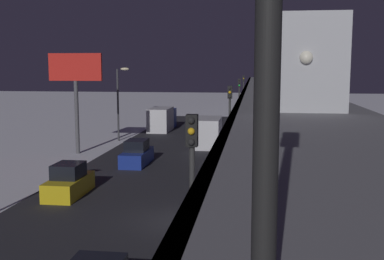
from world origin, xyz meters
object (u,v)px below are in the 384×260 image
at_px(sedan_blue_2, 137,154).
at_px(traffic_light_distant, 243,90).
at_px(delivery_van, 209,132).
at_px(traffic_light_far, 239,98).
at_px(traffic_light_near, 192,192).
at_px(traffic_light_mid, 230,117).
at_px(commercial_billboard, 76,77).
at_px(subway_train, 270,65).
at_px(sedan_yellow, 69,182).
at_px(box_truck, 162,119).

bearing_deg(sedan_blue_2, traffic_light_distant, -101.24).
relative_size(delivery_van, traffic_light_far, 1.16).
distance_m(traffic_light_near, traffic_light_far, 40.60).
relative_size(traffic_light_near, traffic_light_far, 1.00).
bearing_deg(traffic_light_mid, commercial_billboard, -26.16).
relative_size(subway_train, commercial_billboard, 8.32).
xyz_separation_m(sedan_yellow, sedan_blue_2, (-1.80, -9.52, 0.00)).
bearing_deg(traffic_light_far, delivery_van, 69.79).
bearing_deg(traffic_light_distant, sedan_blue_2, 78.76).
xyz_separation_m(sedan_yellow, delivery_van, (-6.60, -19.61, 0.55)).
xyz_separation_m(sedan_yellow, traffic_light_mid, (-9.30, -6.65, 3.40)).
bearing_deg(traffic_light_far, traffic_light_near, 90.00).
xyz_separation_m(box_truck, traffic_light_distant, (-9.50, -17.11, 2.85)).
bearing_deg(traffic_light_distant, traffic_light_mid, 90.00).
height_order(delivery_van, commercial_billboard, commercial_billboard).
distance_m(delivery_van, traffic_light_near, 33.50).
distance_m(subway_train, sedan_blue_2, 21.51).
relative_size(delivery_van, traffic_light_mid, 1.16).
distance_m(sedan_yellow, delivery_van, 20.70).
bearing_deg(traffic_light_distant, subway_train, 99.37).
xyz_separation_m(box_truck, traffic_light_far, (-9.50, 3.19, 2.85)).
distance_m(delivery_van, traffic_light_distant, 27.91).
height_order(box_truck, traffic_light_distant, traffic_light_distant).
distance_m(traffic_light_mid, traffic_light_distant, 40.60).
bearing_deg(traffic_light_distant, sedan_yellow, 78.86).
relative_size(subway_train, sedan_yellow, 17.72).
distance_m(subway_train, traffic_light_distant, 21.21).
height_order(box_truck, commercial_billboard, commercial_billboard).
distance_m(subway_train, commercial_billboard, 21.79).
relative_size(sedan_yellow, box_truck, 0.56).
bearing_deg(commercial_billboard, box_truck, -104.93).
xyz_separation_m(delivery_van, traffic_light_far, (-2.70, -7.33, 2.85)).
xyz_separation_m(box_truck, traffic_light_mid, (-9.50, 23.49, 2.85)).
height_order(sedan_blue_2, traffic_light_near, traffic_light_near).
relative_size(delivery_van, commercial_billboard, 0.83).
bearing_deg(commercial_billboard, traffic_light_mid, 153.84).
distance_m(sedan_yellow, traffic_light_near, 16.86).
distance_m(traffic_light_near, traffic_light_distant, 60.90).
bearing_deg(sedan_blue_2, traffic_light_mid, 159.01).
relative_size(sedan_blue_2, traffic_light_distant, 0.71).
relative_size(subway_train, traffic_light_distant, 11.57).
bearing_deg(subway_train, commercial_billboard, 37.19).
xyz_separation_m(sedan_blue_2, delivery_van, (-4.80, -10.09, 0.55)).
bearing_deg(sedan_yellow, subway_train, -115.48).
bearing_deg(sedan_blue_2, traffic_light_far, -113.29).
xyz_separation_m(traffic_light_mid, traffic_light_distant, (0.00, -40.60, 0.00)).
xyz_separation_m(traffic_light_mid, commercial_billboard, (13.94, -6.85, 2.63)).
distance_m(subway_train, traffic_light_near, 40.61).
height_order(box_truck, traffic_light_far, traffic_light_far).
bearing_deg(delivery_van, traffic_light_distant, -95.58).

